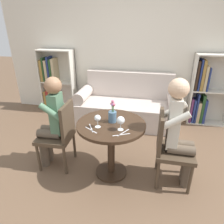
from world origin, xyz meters
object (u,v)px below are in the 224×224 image
at_px(bookshelf_left, 55,82).
at_px(chair_left, 60,133).
at_px(flower_vase, 112,115).
at_px(bookshelf_right, 205,92).
at_px(wine_glass_right, 121,121).
at_px(person_right, 179,132).
at_px(wine_glass_left, 98,119).
at_px(chair_right, 169,146).
at_px(person_left, 52,121).
at_px(couch, 127,106).

distance_m(bookshelf_left, chair_left, 1.96).
relative_size(chair_left, flower_vase, 3.27).
height_order(bookshelf_right, flower_vase, bookshelf_right).
height_order(wine_glass_right, flower_vase, flower_vase).
height_order(bookshelf_right, person_right, bookshelf_right).
relative_size(bookshelf_right, wine_glass_right, 8.13).
xyz_separation_m(bookshelf_right, wine_glass_left, (-1.53, -1.89, 0.23)).
xyz_separation_m(bookshelf_right, wine_glass_right, (-1.27, -1.90, 0.24)).
height_order(chair_right, person_left, person_left).
bearing_deg(wine_glass_right, chair_left, 168.19).
bearing_deg(chair_left, bookshelf_left, -154.41).
height_order(chair_right, wine_glass_right, chair_right).
relative_size(bookshelf_right, chair_right, 1.44).
distance_m(bookshelf_right, chair_left, 2.71).
xyz_separation_m(chair_right, person_left, (-1.45, 0.02, 0.16)).
bearing_deg(person_left, chair_left, 91.40).
distance_m(chair_left, flower_vase, 0.76).
xyz_separation_m(wine_glass_right, flower_vase, (-0.12, 0.17, -0.02)).
relative_size(wine_glass_left, flower_vase, 0.54).
bearing_deg(bookshelf_left, couch, -9.40).
bearing_deg(bookshelf_left, flower_vase, -47.33).
bearing_deg(couch, person_left, -117.55).
xyz_separation_m(bookshelf_left, chair_right, (2.27, -1.76, -0.14)).
distance_m(person_left, wine_glass_right, 0.93).
relative_size(chair_right, wine_glass_left, 6.09).
distance_m(couch, person_right, 1.73).
bearing_deg(chair_right, bookshelf_left, 52.52).
bearing_deg(couch, person_right, -62.97).
bearing_deg(chair_left, person_right, 86.74).
height_order(bookshelf_left, person_left, bookshelf_left).
xyz_separation_m(chair_left, flower_vase, (0.69, 0.00, 0.32)).
bearing_deg(wine_glass_left, person_right, 8.24).
xyz_separation_m(wine_glass_left, wine_glass_right, (0.26, -0.01, 0.01)).
bearing_deg(flower_vase, wine_glass_right, -53.95).
bearing_deg(flower_vase, wine_glass_left, -130.32).
height_order(person_left, flower_vase, person_left).
bearing_deg(flower_vase, person_left, -179.58).
height_order(bookshelf_right, chair_left, bookshelf_right).
bearing_deg(person_left, bookshelf_right, 126.53).
bearing_deg(couch, bookshelf_right, 10.59).
xyz_separation_m(chair_right, wine_glass_left, (-0.81, -0.13, 0.34)).
distance_m(chair_right, wine_glass_right, 0.66).
relative_size(couch, wine_glass_right, 11.88).
relative_size(couch, chair_right, 2.11).
bearing_deg(bookshelf_right, chair_left, -140.29).
relative_size(bookshelf_left, wine_glass_left, 8.78).
bearing_deg(wine_glass_right, wine_glass_left, 177.54).
bearing_deg(wine_glass_right, couch, 94.58).
distance_m(bookshelf_right, person_left, 2.78).
bearing_deg(bookshelf_right, couch, -169.41).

